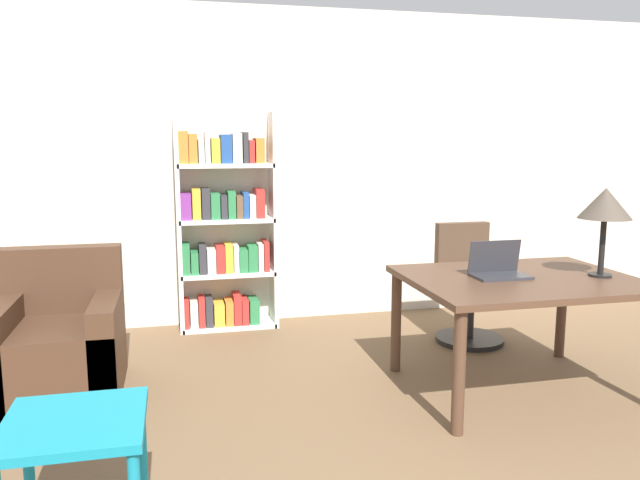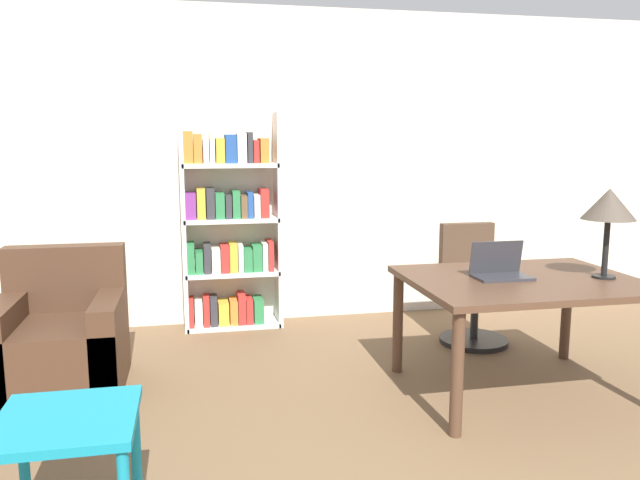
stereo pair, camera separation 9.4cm
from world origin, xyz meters
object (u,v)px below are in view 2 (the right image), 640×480
(armchair, at_px, (61,343))
(laptop, at_px, (500,270))
(desk, at_px, (523,292))
(bookshelf, at_px, (229,231))
(table_lamp, at_px, (609,206))
(office_chair, at_px, (472,290))
(side_table_blue, at_px, (68,440))

(armchair, bearing_deg, laptop, -12.42)
(desk, relative_size, bookshelf, 0.77)
(desk, distance_m, laptop, 0.20)
(desk, distance_m, table_lamp, 0.74)
(desk, distance_m, office_chair, 1.05)
(laptop, xyz_separation_m, armchair, (-2.72, 0.60, -0.49))
(desk, bearing_deg, armchair, 167.31)
(office_chair, height_order, bookshelf, bookshelf)
(office_chair, relative_size, side_table_blue, 1.69)
(bookshelf, bearing_deg, table_lamp, -40.38)
(desk, distance_m, bookshelf, 2.47)
(table_lamp, xyz_separation_m, office_chair, (-0.35, 1.10, -0.77))
(desk, distance_m, side_table_blue, 2.73)
(laptop, bearing_deg, side_table_blue, -154.80)
(laptop, xyz_separation_m, table_lamp, (0.63, -0.14, 0.40))
(table_lamp, distance_m, armchair, 3.54)
(office_chair, xyz_separation_m, side_table_blue, (-2.65, -2.08, 0.04))
(table_lamp, bearing_deg, bookshelf, 139.62)
(bookshelf, bearing_deg, side_table_blue, -105.60)
(table_lamp, bearing_deg, laptop, 167.78)
(laptop, relative_size, office_chair, 0.37)
(desk, height_order, armchair, armchair)
(armchair, distance_m, bookshelf, 1.70)
(table_lamp, bearing_deg, armchair, 167.62)
(table_lamp, distance_m, bookshelf, 2.91)
(office_chair, bearing_deg, desk, -98.33)
(laptop, xyz_separation_m, side_table_blue, (-2.36, -1.11, -0.34))
(office_chair, bearing_deg, bookshelf, 157.39)
(desk, xyz_separation_m, laptop, (-0.14, 0.04, 0.14))
(table_lamp, height_order, side_table_blue, table_lamp)
(laptop, distance_m, office_chair, 1.07)
(desk, bearing_deg, office_chair, 81.67)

